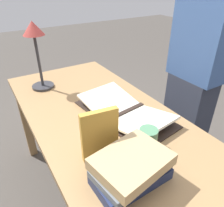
# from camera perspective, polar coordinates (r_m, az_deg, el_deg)

# --- Properties ---
(ground_plane) EXTENTS (12.00, 12.00, 0.00)m
(ground_plane) POSITION_cam_1_polar(r_m,az_deg,el_deg) (1.73, -2.02, -23.38)
(ground_plane) COLOR #47423D
(reading_desk) EXTENTS (1.58, 0.74, 0.72)m
(reading_desk) POSITION_cam_1_polar(r_m,az_deg,el_deg) (1.27, -2.54, -6.35)
(reading_desk) COLOR #937047
(reading_desk) RESTS_ON ground_plane
(open_book) EXTENTS (0.60, 0.37, 0.07)m
(open_book) POSITION_cam_1_polar(r_m,az_deg,el_deg) (1.21, 3.22, -2.11)
(open_book) COLOR black
(open_book) RESTS_ON reading_desk
(book_stack_tall) EXTENTS (0.24, 0.30, 0.12)m
(book_stack_tall) POSITION_cam_1_polar(r_m,az_deg,el_deg) (0.84, 5.06, -16.58)
(book_stack_tall) COLOR #1E284C
(book_stack_tall) RESTS_ON reading_desk
(book_standing_upright) EXTENTS (0.05, 0.16, 0.23)m
(book_standing_upright) POSITION_cam_1_polar(r_m,az_deg,el_deg) (0.90, -3.22, -8.13)
(book_standing_upright) COLOR #BC8933
(book_standing_upright) RESTS_ON reading_desk
(reading_lamp) EXTENTS (0.15, 0.15, 0.44)m
(reading_lamp) POSITION_cam_1_polar(r_m,az_deg,el_deg) (1.49, -19.43, 15.01)
(reading_lamp) COLOR #2D2D33
(reading_lamp) RESTS_ON reading_desk
(coffee_mug) EXTENTS (0.11, 0.09, 0.09)m
(coffee_mug) POSITION_cam_1_polar(r_m,az_deg,el_deg) (1.00, 9.38, -8.82)
(coffee_mug) COLOR #4C7F5B
(coffee_mug) RESTS_ON reading_desk
(person_reader) EXTENTS (0.36, 0.21, 1.64)m
(person_reader) POSITION_cam_1_polar(r_m,az_deg,el_deg) (1.63, 20.73, 7.32)
(person_reader) COLOR #2D3342
(person_reader) RESTS_ON ground_plane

